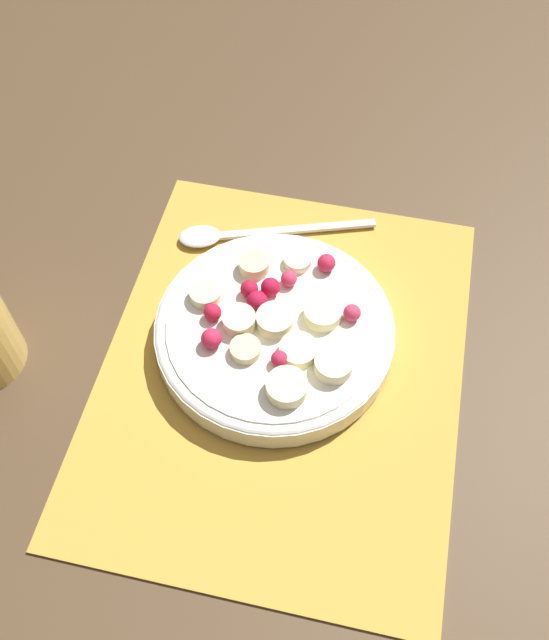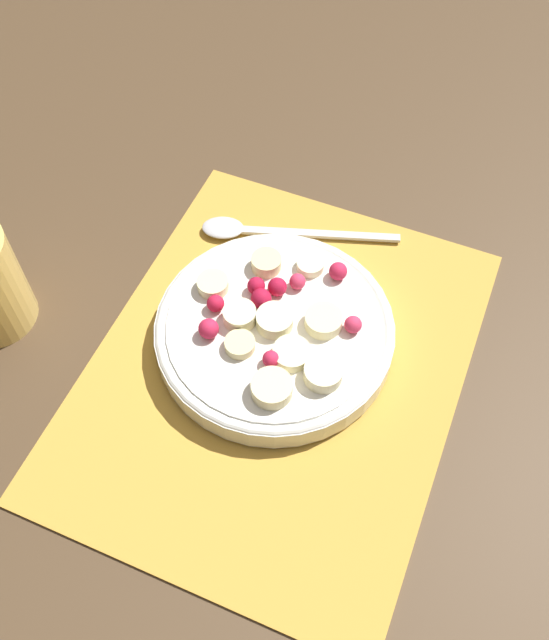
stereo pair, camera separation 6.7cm
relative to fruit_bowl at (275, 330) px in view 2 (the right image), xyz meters
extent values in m
plane|color=#4C3823|center=(-0.03, -0.01, -0.02)|extent=(3.00, 3.00, 0.00)
cube|color=gold|center=(-0.03, -0.01, -0.02)|extent=(0.44, 0.34, 0.01)
cylinder|color=silver|center=(0.00, 0.00, -0.01)|extent=(0.23, 0.23, 0.02)
torus|color=silver|center=(0.00, 0.00, 0.00)|extent=(0.23, 0.23, 0.01)
cylinder|color=white|center=(0.00, 0.00, 0.01)|extent=(0.21, 0.21, 0.00)
cylinder|color=#F4EAB7|center=(0.00, 0.00, 0.02)|extent=(0.05, 0.05, 0.01)
cylinder|color=#F4EAB7|center=(-0.01, 0.03, 0.02)|extent=(0.04, 0.04, 0.01)
cylinder|color=beige|center=(0.06, 0.03, 0.02)|extent=(0.04, 0.04, 0.01)
cylinder|color=beige|center=(-0.04, 0.02, 0.01)|extent=(0.04, 0.04, 0.01)
cylinder|color=#F4EAB7|center=(-0.02, -0.03, 0.02)|extent=(0.05, 0.05, 0.01)
cylinder|color=beige|center=(0.02, -0.04, 0.02)|extent=(0.05, 0.05, 0.01)
cylinder|color=#F4EAB7|center=(-0.04, -0.06, 0.02)|extent=(0.04, 0.04, 0.01)
cylinder|color=#F4EAB7|center=(0.08, -0.01, 0.01)|extent=(0.04, 0.04, 0.01)
cylinder|color=beige|center=(-0.07, -0.03, 0.02)|extent=(0.05, 0.05, 0.01)
cylinder|color=beige|center=(0.02, 0.07, 0.02)|extent=(0.04, 0.04, 0.01)
sphere|color=#DB3356|center=(0.05, 0.00, 0.02)|extent=(0.02, 0.02, 0.02)
sphere|color=#D12347|center=(-0.04, -0.01, 0.02)|extent=(0.02, 0.02, 0.02)
sphere|color=#B21433|center=(0.04, 0.01, 0.02)|extent=(0.02, 0.02, 0.02)
sphere|color=#B21433|center=(0.02, 0.02, 0.02)|extent=(0.02, 0.02, 0.02)
sphere|color=#D12347|center=(0.08, -0.04, 0.02)|extent=(0.02, 0.02, 0.02)
sphere|color=#DB3356|center=(0.02, -0.07, 0.02)|extent=(0.02, 0.02, 0.02)
sphere|color=#D12347|center=(-0.03, 0.05, 0.02)|extent=(0.02, 0.02, 0.02)
sphere|color=red|center=(0.00, 0.06, 0.02)|extent=(0.02, 0.02, 0.02)
sphere|color=#B21433|center=(0.03, 0.03, 0.02)|extent=(0.02, 0.02, 0.02)
cube|color=silver|center=(0.14, 0.01, -0.02)|extent=(0.06, 0.17, 0.00)
ellipsoid|color=silver|center=(0.11, 0.11, -0.01)|extent=(0.04, 0.05, 0.01)
camera|label=1|loc=(-0.36, -0.08, 0.58)|focal=40.00mm
camera|label=2|loc=(-0.34, -0.14, 0.58)|focal=40.00mm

